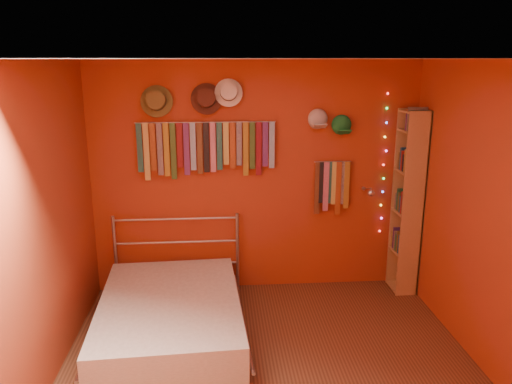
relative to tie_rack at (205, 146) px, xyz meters
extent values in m
plane|color=#4F2D1B|center=(0.53, -1.68, -1.62)|extent=(3.50, 3.50, 0.00)
cube|color=#9B3519|center=(0.53, 0.07, -0.37)|extent=(3.50, 0.02, 2.50)
cube|color=#9B3519|center=(2.28, -1.68, -0.37)|extent=(0.02, 3.50, 2.50)
cube|color=#9B3519|center=(-1.22, -1.68, -0.37)|extent=(0.02, 3.50, 2.50)
cube|color=white|center=(0.53, -1.68, 0.88)|extent=(3.50, 3.50, 0.02)
cylinder|color=#A8A8AD|center=(0.01, 0.02, 0.25)|extent=(1.45, 0.01, 0.01)
cube|color=#18554D|center=(-0.67, 0.01, -0.01)|extent=(0.06, 0.01, 0.51)
cube|color=tan|center=(-0.60, 0.00, -0.05)|extent=(0.06, 0.01, 0.60)
cube|color=maroon|center=(-0.54, -0.01, 0.00)|extent=(0.06, 0.01, 0.50)
cube|color=#171353|center=(-0.47, 0.01, -0.03)|extent=(0.06, 0.01, 0.55)
cube|color=olive|center=(-0.40, 0.00, -0.03)|extent=(0.06, 0.01, 0.56)
cube|color=#235120|center=(-0.33, -0.01, -0.05)|extent=(0.06, 0.01, 0.59)
cube|color=maroon|center=(-0.26, 0.01, 0.01)|extent=(0.06, 0.01, 0.47)
cube|color=#49175F|center=(-0.19, 0.00, -0.03)|extent=(0.06, 0.01, 0.55)
cube|color=#77ABD4|center=(-0.12, -0.01, 0.00)|extent=(0.06, 0.01, 0.50)
cube|color=#50321A|center=(-0.06, 0.01, -0.02)|extent=(0.06, 0.01, 0.54)
cube|color=black|center=(0.01, 0.00, -0.02)|extent=(0.06, 0.01, 0.52)
cube|color=#BD5E7A|center=(0.08, -0.01, -0.01)|extent=(0.06, 0.01, 0.52)
cube|color=#17514B|center=(0.15, 0.01, 0.00)|extent=(0.06, 0.01, 0.50)
cube|color=#B1AC46|center=(0.22, 0.00, 0.03)|extent=(0.06, 0.01, 0.44)
cube|color=maroon|center=(0.29, -0.01, 0.00)|extent=(0.06, 0.01, 0.48)
cube|color=navy|center=(0.36, 0.01, 0.02)|extent=(0.06, 0.01, 0.46)
cube|color=olive|center=(0.42, 0.00, -0.04)|extent=(0.06, 0.01, 0.57)
cube|color=#24481C|center=(0.49, -0.01, 0.00)|extent=(0.06, 0.01, 0.49)
cube|color=maroon|center=(0.56, 0.01, -0.04)|extent=(0.06, 0.01, 0.57)
cube|color=#3B175E|center=(0.63, 0.00, 0.01)|extent=(0.06, 0.01, 0.47)
cube|color=#6898BA|center=(0.70, -0.01, 0.00)|extent=(0.06, 0.01, 0.49)
cylinder|color=#A8A8AD|center=(1.36, 0.02, -0.19)|extent=(0.40, 0.01, 0.01)
cube|color=#512B1B|center=(1.20, 0.01, -0.48)|extent=(0.06, 0.01, 0.58)
cube|color=black|center=(1.24, 0.00, -0.41)|extent=(0.06, 0.01, 0.45)
cube|color=#A95487|center=(1.29, -0.01, -0.46)|extent=(0.06, 0.01, 0.54)
cube|color=#17514B|center=(1.34, 0.01, -0.42)|extent=(0.06, 0.01, 0.46)
cube|color=#AFAF46|center=(1.38, 0.00, -0.42)|extent=(0.06, 0.01, 0.47)
cube|color=maroon|center=(1.43, -0.01, -0.48)|extent=(0.06, 0.01, 0.59)
cube|color=#131753|center=(1.47, 0.01, -0.42)|extent=(0.06, 0.01, 0.47)
cube|color=#975F1B|center=(1.52, 0.00, -0.45)|extent=(0.06, 0.01, 0.52)
cylinder|color=brown|center=(-0.47, 0.01, 0.47)|extent=(0.33, 0.08, 0.32)
cylinder|color=brown|center=(-0.47, -0.05, 0.48)|extent=(0.19, 0.16, 0.21)
cylinder|color=#332314|center=(-0.47, -0.02, 0.47)|extent=(0.20, 0.07, 0.20)
cylinder|color=#462219|center=(0.03, 0.01, 0.49)|extent=(0.32, 0.08, 0.31)
cylinder|color=#462219|center=(0.03, -0.05, 0.50)|extent=(0.19, 0.16, 0.21)
cylinder|color=black|center=(0.03, -0.02, 0.49)|extent=(0.19, 0.06, 0.19)
cylinder|color=white|center=(0.25, 0.01, 0.55)|extent=(0.29, 0.07, 0.28)
cylinder|color=white|center=(0.25, -0.04, 0.56)|extent=(0.17, 0.14, 0.19)
cylinder|color=black|center=(0.25, -0.02, 0.55)|extent=(0.17, 0.06, 0.17)
ellipsoid|color=beige|center=(1.18, 0.02, 0.27)|extent=(0.19, 0.15, 0.19)
cube|color=beige|center=(1.18, -0.10, 0.21)|extent=(0.14, 0.10, 0.06)
ellipsoid|color=#1C8036|center=(1.44, 0.02, 0.21)|extent=(0.19, 0.15, 0.19)
cube|color=#1C8036|center=(1.44, -0.10, 0.15)|extent=(0.14, 0.10, 0.06)
sphere|color=#FF3333|center=(1.92, 0.03, 0.53)|extent=(0.02, 0.02, 0.02)
sphere|color=#33FF4C|center=(1.92, 0.03, 0.38)|extent=(0.02, 0.02, 0.02)
sphere|color=#4C66FF|center=(1.93, 0.03, 0.22)|extent=(0.02, 0.02, 0.02)
sphere|color=yellow|center=(1.92, 0.03, 0.07)|extent=(0.02, 0.02, 0.02)
sphere|color=#FF4CCC|center=(1.94, 0.03, -0.08)|extent=(0.02, 0.02, 0.02)
sphere|color=#FF3333|center=(1.92, 0.03, -0.23)|extent=(0.02, 0.02, 0.02)
sphere|color=#33FF4C|center=(1.93, 0.03, -0.38)|extent=(0.02, 0.02, 0.02)
sphere|color=#4C66FF|center=(1.93, 0.03, -0.54)|extent=(0.02, 0.02, 0.02)
sphere|color=yellow|center=(1.92, 0.03, -0.69)|extent=(0.02, 0.02, 0.02)
sphere|color=#FF4CCC|center=(1.94, 0.03, -0.84)|extent=(0.02, 0.02, 0.02)
sphere|color=#FF3333|center=(1.93, 0.03, -0.99)|extent=(0.02, 0.02, 0.02)
cylinder|color=#A8A8AD|center=(1.72, 0.05, -0.50)|extent=(0.04, 0.03, 0.04)
cylinder|color=#A8A8AD|center=(1.72, -0.09, -0.47)|extent=(0.02, 0.28, 0.09)
sphere|color=white|center=(1.72, -0.23, -0.48)|extent=(0.08, 0.08, 0.08)
cube|color=#A77B4B|center=(2.15, -0.31, -0.62)|extent=(0.24, 0.02, 2.00)
cube|color=#A77B4B|center=(2.15, 0.01, -0.62)|extent=(0.24, 0.02, 2.00)
cube|color=#A77B4B|center=(2.27, -0.15, -0.62)|extent=(0.02, 0.34, 2.00)
cube|color=#A77B4B|center=(2.15, -0.15, -1.60)|extent=(0.24, 0.32, 0.02)
cube|color=#A77B4B|center=(2.15, -0.15, -1.17)|extent=(0.24, 0.32, 0.02)
cube|color=#A77B4B|center=(2.15, -0.15, -0.72)|extent=(0.24, 0.32, 0.02)
cube|color=#A77B4B|center=(2.15, -0.15, -0.27)|extent=(0.24, 0.32, 0.02)
cube|color=#A77B4B|center=(2.15, -0.15, 0.16)|extent=(0.24, 0.32, 0.02)
cube|color=#A77B4B|center=(2.15, -0.15, 0.36)|extent=(0.24, 0.32, 0.02)
cylinder|color=#A8A8AD|center=(-0.99, -0.03, -1.17)|extent=(0.03, 0.03, 0.89)
cylinder|color=#A8A8AD|center=(0.33, -0.03, -1.17)|extent=(0.03, 0.03, 0.89)
cylinder|color=#A8A8AD|center=(-0.33, -0.03, -1.29)|extent=(1.32, 0.02, 0.02)
cylinder|color=#A8A8AD|center=(-0.33, -0.03, -1.04)|extent=(1.32, 0.02, 0.02)
cylinder|color=#A8A8AD|center=(-0.33, -0.03, -0.77)|extent=(1.32, 0.02, 0.02)
cube|color=#B3B0A1|center=(-0.33, -0.98, -1.41)|extent=(1.35, 1.85, 0.36)
cylinder|color=#A8A8AD|center=(-0.99, -0.98, -1.43)|extent=(0.12, 1.79, 0.03)
cylinder|color=#A8A8AD|center=(0.33, -0.98, -1.43)|extent=(0.12, 1.79, 0.03)
camera|label=1|loc=(0.13, -5.15, 0.88)|focal=35.00mm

